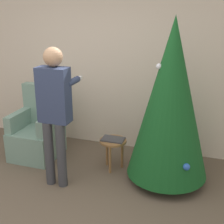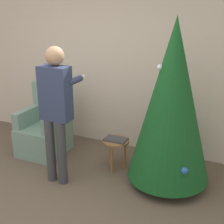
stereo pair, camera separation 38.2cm
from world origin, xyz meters
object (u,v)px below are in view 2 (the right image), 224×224
(armchair, at_px, (45,130))
(person_standing, at_px, (56,104))
(christmas_tree, at_px, (172,102))
(side_stool, at_px, (116,145))

(armchair, relative_size, person_standing, 0.61)
(armchair, xyz_separation_m, person_standing, (0.67, -0.62, 0.69))
(christmas_tree, height_order, person_standing, christmas_tree)
(christmas_tree, xyz_separation_m, side_stool, (-0.77, 0.07, -0.75))
(side_stool, bearing_deg, person_standing, -134.80)
(side_stool, bearing_deg, christmas_tree, -4.86)
(person_standing, bearing_deg, christmas_tree, 20.74)
(christmas_tree, bearing_deg, person_standing, -159.26)
(armchair, xyz_separation_m, side_stool, (1.23, -0.05, -0.00))
(armchair, height_order, side_stool, armchair)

